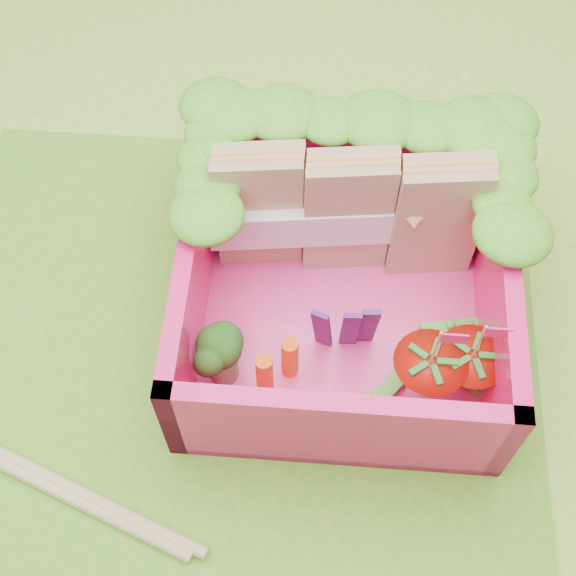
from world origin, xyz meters
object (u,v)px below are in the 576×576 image
(bento_box, at_px, (344,288))
(strawberry_left, at_px, (426,377))
(broccoli, at_px, (221,353))
(strawberry_right, at_px, (466,371))
(sandwich_stack, at_px, (349,212))

(bento_box, distance_m, strawberry_left, 0.48)
(broccoli, bearing_deg, strawberry_right, 1.02)
(strawberry_left, distance_m, strawberry_right, 0.17)
(strawberry_left, xyz_separation_m, strawberry_right, (0.16, 0.04, -0.00))
(bento_box, bearing_deg, strawberry_left, -44.72)
(broccoli, height_order, strawberry_left, strawberry_left)
(sandwich_stack, distance_m, broccoli, 0.80)
(bento_box, relative_size, strawberry_left, 2.47)
(sandwich_stack, bearing_deg, strawberry_right, -51.04)
(broccoli, bearing_deg, bento_box, 33.62)
(sandwich_stack, bearing_deg, strawberry_left, -62.95)
(bento_box, xyz_separation_m, broccoli, (-0.47, -0.31, -0.03))
(sandwich_stack, distance_m, strawberry_left, 0.75)
(bento_box, bearing_deg, broccoli, -146.38)
(strawberry_left, bearing_deg, bento_box, 135.28)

